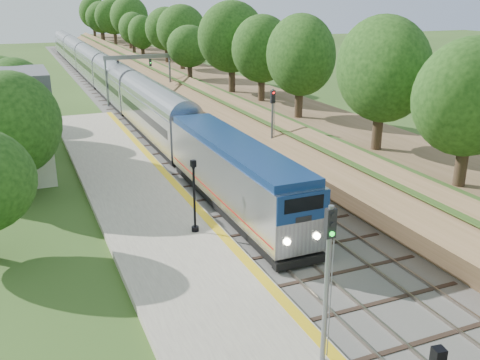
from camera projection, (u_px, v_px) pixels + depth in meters
name	position (u px, v px, depth m)	size (l,w,h in m)	color
trackbed	(128.00, 98.00, 71.72)	(9.50, 170.00, 0.28)	#4C4944
platform	(163.00, 232.00, 30.73)	(6.40, 68.00, 0.38)	gray
yellow_stripe	(209.00, 221.00, 31.72)	(0.55, 68.00, 0.01)	gold
embankment	(187.00, 80.00, 74.19)	(10.64, 170.00, 11.70)	brown
signal_gantry	(138.00, 66.00, 65.99)	(8.40, 0.38, 6.20)	slate
trees_behind_platform	(39.00, 150.00, 31.18)	(7.82, 53.32, 7.21)	#332316
train	(103.00, 76.00, 76.27)	(2.93, 117.70, 4.31)	black
lamppost_far	(194.00, 200.00, 29.75)	(0.42, 0.42, 4.21)	black
signal_platform	(328.00, 269.00, 18.38)	(0.36, 0.28, 6.10)	slate
signal_farside	(272.00, 120.00, 41.58)	(0.34, 0.27, 6.18)	slate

